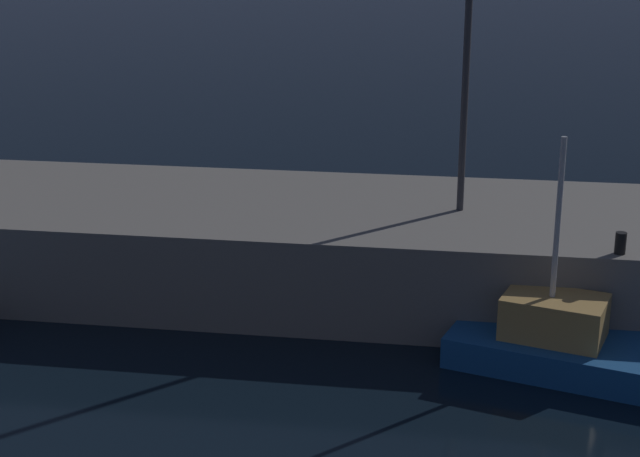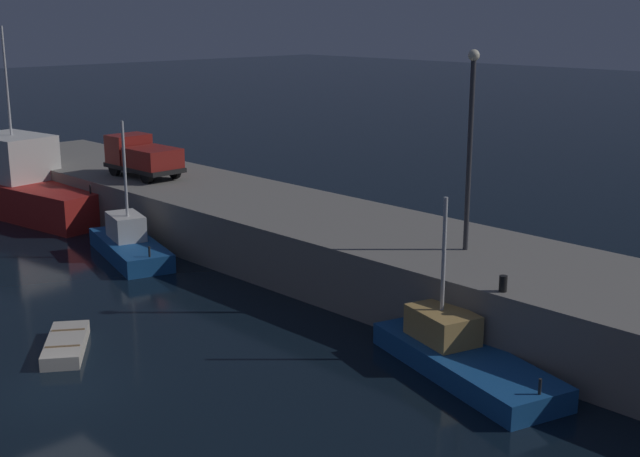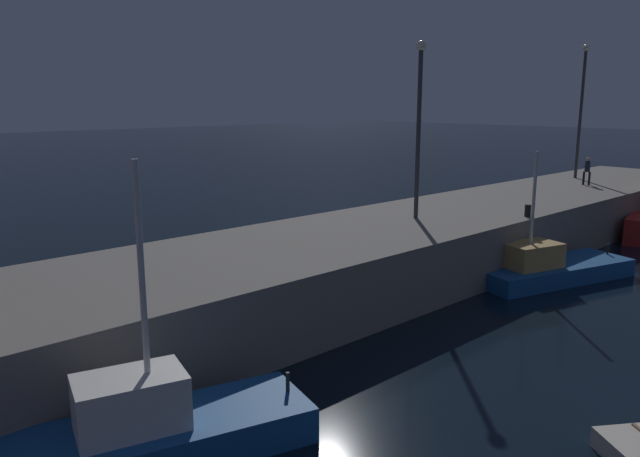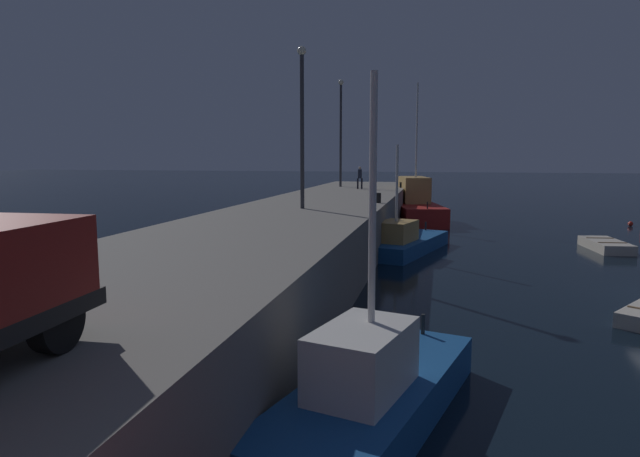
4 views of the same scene
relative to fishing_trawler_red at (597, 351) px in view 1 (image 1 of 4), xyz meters
The scene contains 4 objects.
pier_quay 9.37m from the fishing_trawler_red, 148.92° to the left, with size 66.88×7.66×2.66m.
fishing_trawler_red is the anchor object (origin of this frame).
lamp_post_west 8.91m from the fishing_trawler_red, 126.08° to the left, with size 0.44×0.44×7.84m.
bollard_central 2.81m from the fishing_trawler_red, 69.37° to the left, with size 0.28×0.28×0.56m, color black.
Camera 1 is at (4.71, -12.13, 10.62)m, focal length 54.90 mm.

